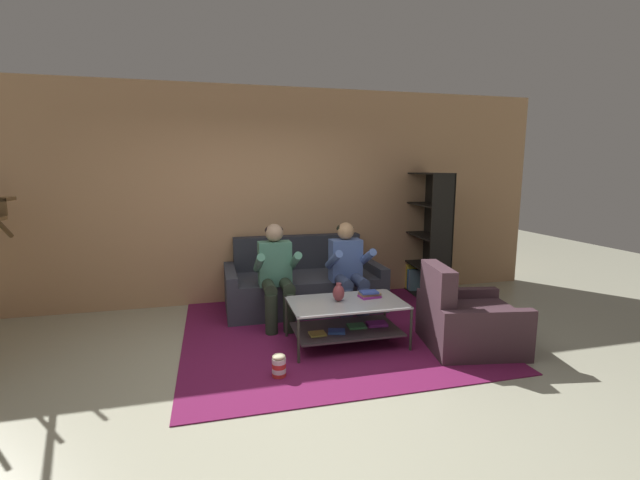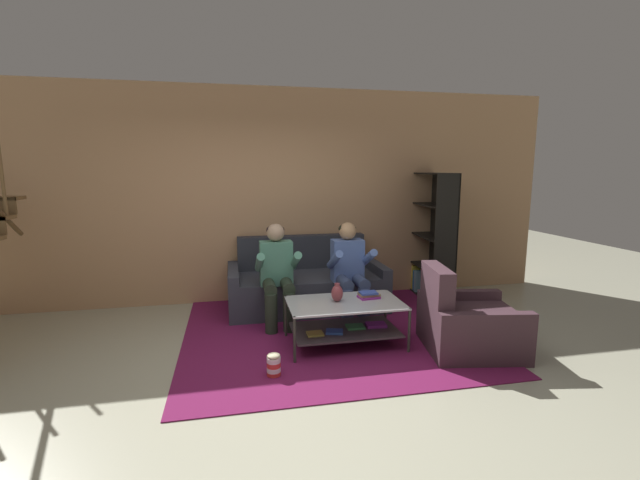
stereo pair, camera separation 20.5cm
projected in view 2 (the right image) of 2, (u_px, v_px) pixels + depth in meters
name	position (u px, v px, depth m)	size (l,w,h in m)	color
ground	(283.00, 380.00, 3.74)	(16.80, 16.80, 0.00)	#A7A68E
back_partition	(260.00, 196.00, 5.87)	(8.40, 0.12, 2.90)	tan
couch	(306.00, 285.00, 5.67)	(2.01, 0.97, 0.91)	#333640
person_seated_left	(277.00, 270.00, 4.96)	(0.50, 0.58, 1.19)	#252F22
person_seated_right	(350.00, 267.00, 5.14)	(0.50, 0.58, 1.18)	#364366
coffee_table	(345.00, 317.00, 4.44)	(1.18, 0.70, 0.46)	#B2B5B8
area_rug	(325.00, 327.00, 4.98)	(3.16, 3.25, 0.01)	#681643
vase	(337.00, 293.00, 4.42)	(0.12, 0.12, 0.19)	brown
book_stack	(369.00, 295.00, 4.55)	(0.23, 0.18, 0.07)	#952B91
bookshelf	(431.00, 245.00, 6.14)	(0.41, 1.13, 1.77)	black
armchair	(467.00, 324.00, 4.31)	(1.03, 0.99, 0.87)	#412A32
popcorn_tub	(274.00, 365.00, 3.78)	(0.12, 0.12, 0.21)	red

